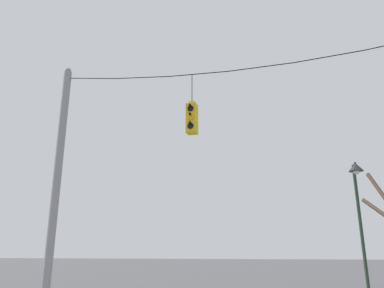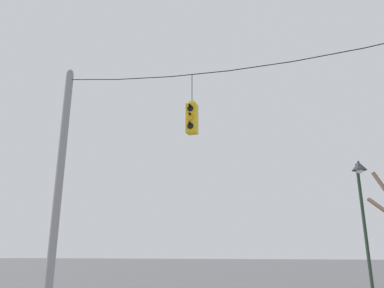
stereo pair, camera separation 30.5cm
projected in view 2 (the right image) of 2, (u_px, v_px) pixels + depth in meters
The scene contains 4 objects.
utility_pole_left at pixel (60, 176), 13.37m from camera, with size 0.29×0.29×8.43m.
span_wire at pixel (260, 61), 12.19m from camera, with size 14.62×0.03×0.64m.
traffic_light_over_intersection at pixel (192, 118), 12.38m from camera, with size 0.34×0.58×2.12m.
street_lamp at pixel (361, 191), 13.87m from camera, with size 0.54×0.92×4.89m.
Camera 2 is at (1.21, -11.55, 1.55)m, focal length 35.00 mm.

